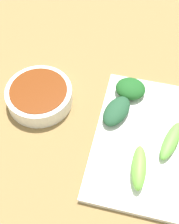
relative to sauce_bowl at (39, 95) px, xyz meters
The scene contains 7 objects.
tabletop 0.12m from the sauce_bowl, 17.24° to the right, with size 2.10×2.10×0.02m, color olive.
sauce_bowl is the anchor object (origin of this frame).
serving_plate 0.22m from the sauce_bowl, 11.75° to the right, with size 0.18×0.28×0.01m, color white.
broccoli_stalk_0 0.24m from the sauce_bowl, 27.41° to the right, with size 0.03×0.08×0.03m, color #6BB640.
broccoli_leafy_1 0.16m from the sauce_bowl, ahead, with size 0.04×0.08×0.02m, color #1F472D.
broccoli_stalk_2 0.27m from the sauce_bowl, ahead, with size 0.03×0.09×0.02m, color #5EA23E.
broccoli_leafy_3 0.18m from the sauce_bowl, 17.38° to the left, with size 0.06×0.05×0.03m, color #1A501E.
Camera 1 is at (0.08, -0.32, 0.55)m, focal length 51.24 mm.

